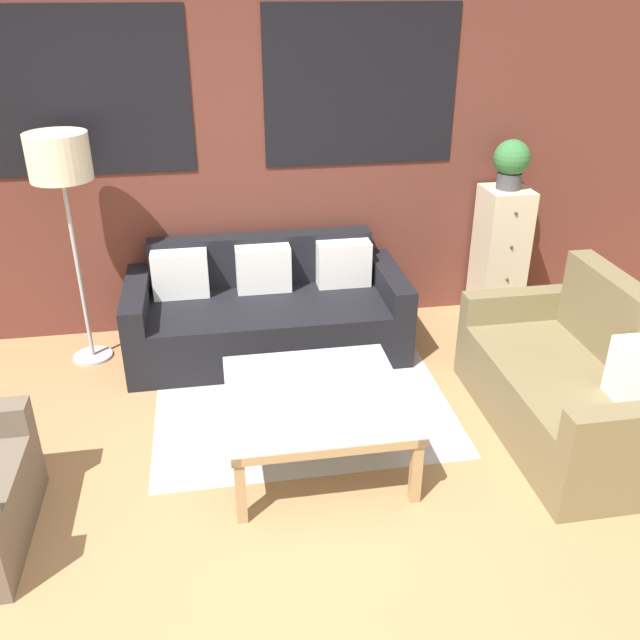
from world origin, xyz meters
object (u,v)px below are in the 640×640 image
(coffee_table, at_px, (316,402))
(floor_lamp, at_px, (60,166))
(settee_vintage, at_px, (575,386))
(drawer_cabinet, at_px, (499,255))
(couch_dark, at_px, (267,312))
(potted_plant, at_px, (511,162))

(coffee_table, xyz_separation_m, floor_lamp, (-1.43, 1.41, 1.04))
(settee_vintage, relative_size, drawer_cabinet, 1.44)
(floor_lamp, bearing_deg, settee_vintage, -25.16)
(settee_vintage, height_order, coffee_table, settee_vintage)
(couch_dark, height_order, settee_vintage, settee_vintage)
(couch_dark, bearing_deg, coffee_table, -83.95)
(couch_dark, bearing_deg, potted_plant, 6.71)
(settee_vintage, bearing_deg, coffee_table, -179.99)
(settee_vintage, distance_m, potted_plant, 1.86)
(floor_lamp, distance_m, drawer_cabinet, 3.29)
(couch_dark, height_order, floor_lamp, floor_lamp)
(drawer_cabinet, bearing_deg, coffee_table, -137.65)
(drawer_cabinet, bearing_deg, couch_dark, -173.30)
(coffee_table, height_order, floor_lamp, floor_lamp)
(couch_dark, xyz_separation_m, floor_lamp, (-1.29, 0.05, 1.13))
(couch_dark, distance_m, coffee_table, 1.37)
(settee_vintage, bearing_deg, potted_plant, 84.10)
(coffee_table, bearing_deg, floor_lamp, 135.39)
(couch_dark, relative_size, floor_lamp, 1.23)
(coffee_table, bearing_deg, couch_dark, 96.05)
(couch_dark, distance_m, floor_lamp, 1.71)
(couch_dark, xyz_separation_m, coffee_table, (0.14, -1.36, 0.09))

